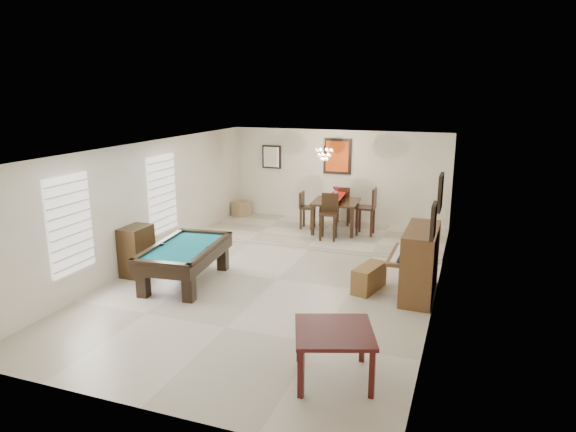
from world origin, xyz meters
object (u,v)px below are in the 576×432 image
Objects in this scene: dining_chair_north at (343,205)px; corner_bench at (241,209)px; piano_bench at (369,278)px; dining_table at (336,214)px; chandelier at (324,150)px; flower_vase at (336,191)px; square_table at (334,354)px; dining_chair_east at (366,211)px; apothecary_chest at (137,251)px; dining_chair_south at (328,217)px; upright_piano at (412,261)px; pool_table at (186,265)px; dining_chair_west at (308,210)px.

corner_bench is (-2.96, -0.07, -0.31)m from dining_chair_north.
dining_table reaches higher than piano_bench.
chandelier is (-0.28, -0.16, 1.62)m from dining_table.
piano_bench is 3.17× the size of flower_vase.
square_table is 6.50m from dining_chair_east.
chandelier is at bearing 54.86° from apothecary_chest.
dining_chair_south is 2.43× the size of corner_bench.
chandelier reaches higher than apothecary_chest.
apothecary_chest is at bearing -139.20° from dining_chair_south.
dining_chair_south is 1.53m from dining_chair_north.
dining_chair_north is (3.03, 4.86, 0.14)m from apothecary_chest.
upright_piano is 1.35× the size of dining_table.
pool_table is at bearing -1.92° from apothecary_chest.
upright_piano reaches higher than apothecary_chest.
dining_chair_west reaches higher than square_table.
dining_chair_north reaches higher than apothecary_chest.
piano_bench is at bearing 103.00° from dining_chair_north.
upright_piano is 1.27× the size of dining_chair_east.
apothecary_chest is at bearing -90.74° from corner_bench.
dining_chair_west is at bearing -16.74° from corner_bench.
piano_bench is at bearing -65.12° from flower_vase.
flower_vase reaches higher than corner_bench.
upright_piano is at bearing -36.85° from corner_bench.
piano_bench is 0.77× the size of dining_chair_south.
dining_chair_west is 0.81× the size of dining_chair_east.
dining_table reaches higher than apothecary_chest.
dining_chair_east is at bearing -1.28° from flower_vase.
dining_chair_west is at bearing 124.43° from piano_bench.
apothecary_chest is at bearing 149.17° from dining_chair_west.
pool_table is 4.95m from corner_bench.
dining_chair_west is 1.61× the size of chandelier.
pool_table is 3.52m from piano_bench.
square_table is at bearing -100.30° from upright_piano.
dining_chair_east is (1.53, -0.07, 0.11)m from dining_chair_west.
chandelier reaches higher than dining_chair_north.
dining_table is at bearing 53.30° from apothecary_chest.
square_table is 0.83× the size of dining_chair_east.
dining_table is 1.08× the size of dining_chair_north.
chandelier is at bearing 110.36° from dining_chair_south.
square_table is 5.29m from apothecary_chest.
dining_chair_east is (3.81, 4.06, 0.21)m from apothecary_chest.
dining_table is (-1.52, 3.28, 0.34)m from piano_bench.
pool_table is at bearing 61.31° from dining_chair_north.
upright_piano is at bearing -54.40° from dining_chair_south.
corner_bench is 0.76× the size of chandelier.
flower_vase is 1.07m from chandelier.
upright_piano is 3.32× the size of corner_bench.
flower_vase reaches higher than dining_chair_north.
dining_chair_west is at bearing 176.33° from flower_vase.
pool_table is 4.60m from flower_vase.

